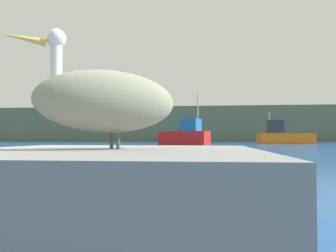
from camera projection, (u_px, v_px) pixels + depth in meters
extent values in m
plane|color=#194C93|center=(25.00, 210.00, 3.86)|extent=(260.00, 260.00, 0.00)
cube|color=#5B664C|center=(195.00, 126.00, 68.99)|extent=(140.00, 17.07, 6.53)
cube|color=gray|center=(107.00, 195.00, 2.74)|extent=(2.44, 2.69, 0.74)
ellipsoid|color=gray|center=(108.00, 101.00, 2.77)|extent=(1.27, 1.07, 0.51)
cylinder|color=white|center=(56.00, 66.00, 2.59)|extent=(0.09, 0.09, 0.35)
sphere|color=white|center=(56.00, 38.00, 2.60)|extent=(0.15, 0.15, 0.15)
cone|color=gold|center=(23.00, 38.00, 2.49)|extent=(0.31, 0.23, 0.09)
cylinder|color=#4C4742|center=(118.00, 141.00, 2.70)|extent=(0.03, 0.03, 0.14)
cylinder|color=#4C4742|center=(112.00, 141.00, 2.86)|extent=(0.03, 0.03, 0.14)
cube|color=orange|center=(286.00, 138.00, 43.23)|extent=(7.10, 2.79, 1.38)
cube|color=#2D333D|center=(275.00, 127.00, 43.32)|extent=(1.91, 1.77, 1.68)
cylinder|color=#B2B2B2|center=(269.00, 122.00, 43.36)|extent=(0.12, 0.12, 2.75)
cube|color=red|center=(184.00, 139.00, 33.19)|extent=(5.24, 3.48, 1.43)
cube|color=#1E6099|center=(190.00, 125.00, 32.88)|extent=(2.20, 1.99, 1.21)
cylinder|color=#B2B2B2|center=(198.00, 112.00, 32.53)|extent=(0.12, 0.12, 3.68)
cylinder|color=#3F382D|center=(206.00, 127.00, 32.03)|extent=(0.10, 0.10, 0.70)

